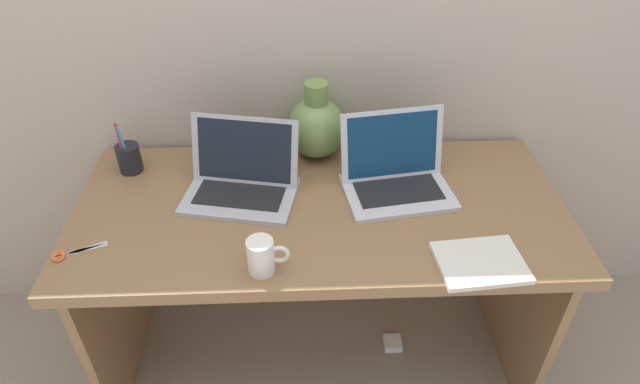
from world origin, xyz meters
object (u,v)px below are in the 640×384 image
Objects in this scene: green_vase at (316,126)px; coffee_mug at (262,256)px; notebook_stack at (480,262)px; pen_cup at (129,158)px; laptop_right at (395,170)px; laptop_left at (242,175)px; scissors at (69,253)px; power_brick at (393,343)px.

green_vase is 0.59m from coffee_mug.
green_vase is 2.39× the size of coffee_mug.
notebook_stack is 1.15m from pen_cup.
laptop_right is 1.35× the size of green_vase.
green_vase is at bearing 40.39° from laptop_left.
laptop_right is 0.32m from green_vase.
pen_cup is (-0.86, 0.12, -0.01)m from laptop_right.
laptop_left is 0.54m from scissors.
laptop_right is 2.53× the size of scissors.
scissors is at bearing 171.27° from coffee_mug.
coffee_mug is at bearing -138.40° from laptop_right.
green_vase is at bearing 140.26° from laptop_right.
laptop_right is 0.87m from pen_cup.
laptop_right is at bearing 41.60° from coffee_mug.
coffee_mug is (-0.40, -0.36, -0.01)m from laptop_right.
notebook_stack is (0.42, -0.56, -0.10)m from green_vase.
power_brick is at bearing 12.50° from scissors.
coffee_mug reaches higher than notebook_stack.
scissors is (-0.94, -0.28, -0.06)m from laptop_right.
green_vase is at bearing 126.76° from notebook_stack.
laptop_left is 0.96m from power_brick.
coffee_mug is at bearing -106.24° from green_vase.
green_vase is at bearing 73.76° from coffee_mug.
notebook_stack is 2.06× the size of coffee_mug.
notebook_stack reaches higher than scissors.
notebook_stack is 0.82m from power_brick.
power_brick is at bearing 112.91° from notebook_stack.
scissors is at bearing -149.28° from laptop_left.
pen_cup is 1.22m from power_brick.
power_brick is (0.91, -0.18, -0.79)m from pen_cup.
notebook_stack reaches higher than power_brick.
laptop_right reaches higher than power_brick.
laptop_right reaches higher than pen_cup.
coffee_mug is 0.96m from power_brick.
scissors is 2.05× the size of power_brick.
scissors is 1.26m from power_brick.
power_brick is at bearing 33.62° from coffee_mug.
coffee_mug is (-0.58, 0.00, 0.04)m from notebook_stack.
scissors is (-0.46, -0.27, -0.06)m from laptop_left.
power_brick is at bearing -48.61° from laptop_right.
pen_cup is (-0.46, 0.48, -0.00)m from coffee_mug.
green_vase is at bearing 138.54° from power_brick.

